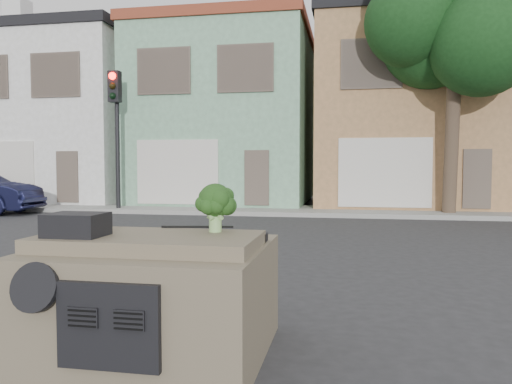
# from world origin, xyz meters

# --- Properties ---
(ground_plane) EXTENTS (120.00, 120.00, 0.00)m
(ground_plane) POSITION_xyz_m (0.00, 0.00, 0.00)
(ground_plane) COLOR #303033
(ground_plane) RESTS_ON ground
(sidewalk) EXTENTS (40.00, 3.00, 0.15)m
(sidewalk) POSITION_xyz_m (0.00, 10.50, 0.07)
(sidewalk) COLOR gray
(sidewalk) RESTS_ON ground
(townhouse_white) EXTENTS (7.20, 8.20, 7.55)m
(townhouse_white) POSITION_xyz_m (-11.00, 14.50, 3.77)
(townhouse_white) COLOR white
(townhouse_white) RESTS_ON ground
(townhouse_mint) EXTENTS (7.20, 8.20, 7.55)m
(townhouse_mint) POSITION_xyz_m (-3.50, 14.50, 3.77)
(townhouse_mint) COLOR #7BAD8A
(townhouse_mint) RESTS_ON ground
(townhouse_tan) EXTENTS (7.20, 8.20, 7.55)m
(townhouse_tan) POSITION_xyz_m (4.00, 14.50, 3.77)
(townhouse_tan) COLOR #A97C4F
(townhouse_tan) RESTS_ON ground
(traffic_signal) EXTENTS (0.40, 0.40, 5.10)m
(traffic_signal) POSITION_xyz_m (-6.50, 9.50, 2.55)
(traffic_signal) COLOR black
(traffic_signal) RESTS_ON ground
(tree_near) EXTENTS (4.40, 4.00, 8.50)m
(tree_near) POSITION_xyz_m (5.00, 9.80, 4.25)
(tree_near) COLOR #153B16
(tree_near) RESTS_ON ground
(car_dashboard) EXTENTS (2.00, 1.80, 1.12)m
(car_dashboard) POSITION_xyz_m (0.00, -3.00, 0.56)
(car_dashboard) COLOR #6C604C
(car_dashboard) RESTS_ON ground
(instrument_hump) EXTENTS (0.48, 0.38, 0.20)m
(instrument_hump) POSITION_xyz_m (-0.58, -3.35, 1.22)
(instrument_hump) COLOR black
(instrument_hump) RESTS_ON car_dashboard
(wiper_arm) EXTENTS (0.69, 0.15, 0.02)m
(wiper_arm) POSITION_xyz_m (0.28, -2.62, 1.13)
(wiper_arm) COLOR black
(wiper_arm) RESTS_ON car_dashboard
(broccoli) EXTENTS (0.50, 0.50, 0.46)m
(broccoli) POSITION_xyz_m (0.53, -2.86, 1.35)
(broccoli) COLOR #1B3B13
(broccoli) RESTS_ON car_dashboard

